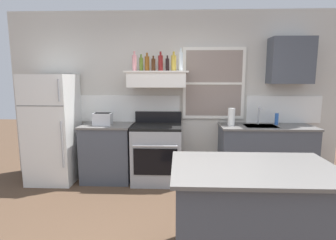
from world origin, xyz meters
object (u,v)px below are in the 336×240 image
object	(u,v)px
toaster	(103,119)
bottle_amber_wine	(147,63)
bottle_champagne_gold_foil	(174,63)
bottle_clear_tall	(181,61)
bottle_brown_stout	(153,65)
kitchen_island	(252,217)
refrigerator	(53,129)
bottle_red_label_wine	(161,63)
dish_soap_bottle	(277,119)
bottle_rose_pink	(135,63)
stove_range	(157,153)
paper_towel_roll	(231,117)
bottle_balsamic_dark	(167,64)
bottle_olive_oil_square	(141,64)

from	to	relation	value
toaster	bottle_amber_wine	bearing A→B (deg)	11.98
bottle_champagne_gold_foil	bottle_clear_tall	xyz separation A→B (m)	(0.11, 0.01, 0.02)
bottle_amber_wine	bottle_brown_stout	distance (m)	0.11
bottle_champagne_gold_foil	kitchen_island	size ratio (longest dim) A/B	0.21
refrigerator	bottle_red_label_wine	world-z (taller)	bottle_red_label_wine
bottle_amber_wine	dish_soap_bottle	size ratio (longest dim) A/B	1.54
bottle_rose_pink	bottle_brown_stout	bearing A→B (deg)	-7.46
bottle_rose_pink	bottle_red_label_wine	size ratio (longest dim) A/B	1.02
refrigerator	stove_range	world-z (taller)	refrigerator
bottle_rose_pink	bottle_champagne_gold_foil	bearing A→B (deg)	-3.81
bottle_rose_pink	paper_towel_roll	xyz separation A→B (m)	(1.51, -0.09, -0.83)
bottle_balsamic_dark	kitchen_island	xyz separation A→B (m)	(0.83, -2.00, -1.39)
bottle_brown_stout	dish_soap_bottle	bearing A→B (deg)	1.47
bottle_champagne_gold_foil	paper_towel_roll	world-z (taller)	bottle_champagne_gold_foil
stove_range	bottle_rose_pink	distance (m)	1.46
bottle_balsamic_dark	bottle_champagne_gold_foil	distance (m)	0.10
refrigerator	bottle_rose_pink	world-z (taller)	bottle_rose_pink
bottle_champagne_gold_foil	kitchen_island	distance (m)	2.57
bottle_rose_pink	bottle_olive_oil_square	world-z (taller)	bottle_rose_pink
dish_soap_bottle	bottle_red_label_wine	bearing A→B (deg)	179.90
bottle_rose_pink	paper_towel_roll	world-z (taller)	bottle_rose_pink
bottle_clear_tall	dish_soap_bottle	bearing A→B (deg)	1.52
bottle_brown_stout	bottle_balsamic_dark	size ratio (longest dim) A/B	0.99
toaster	bottle_amber_wine	size ratio (longest dim) A/B	1.07
bottle_rose_pink	bottle_clear_tall	xyz separation A→B (m)	(0.72, -0.03, 0.02)
bottle_champagne_gold_foil	kitchen_island	xyz separation A→B (m)	(0.73, -2.02, -1.41)
bottle_balsamic_dark	dish_soap_bottle	xyz separation A→B (m)	(1.72, 0.08, -0.84)
bottle_amber_wine	bottle_brown_stout	size ratio (longest dim) A/B	1.21
dish_soap_bottle	kitchen_island	distance (m)	2.32
stove_range	bottle_rose_pink	world-z (taller)	bottle_rose_pink
dish_soap_bottle	paper_towel_roll	bearing A→B (deg)	-172.17
bottle_champagne_gold_foil	kitchen_island	world-z (taller)	bottle_champagne_gold_foil
bottle_clear_tall	kitchen_island	size ratio (longest dim) A/B	0.25
refrigerator	bottle_amber_wine	bearing A→B (deg)	5.43
toaster	bottle_balsamic_dark	distance (m)	1.31
bottle_red_label_wine	bottle_brown_stout	bearing A→B (deg)	-153.72
bottle_champagne_gold_foil	dish_soap_bottle	bearing A→B (deg)	1.82
bottle_brown_stout	bottle_red_label_wine	world-z (taller)	bottle_red_label_wine
bottle_amber_wine	bottle_clear_tall	distance (m)	0.52
stove_range	kitchen_island	distance (m)	2.17
refrigerator	kitchen_island	bearing A→B (deg)	-35.98
bottle_olive_oil_square	dish_soap_bottle	distance (m)	2.30
toaster	bottle_red_label_wine	size ratio (longest dim) A/B	1.00
bottle_brown_stout	dish_soap_bottle	world-z (taller)	bottle_brown_stout
bottle_balsamic_dark	paper_towel_roll	world-z (taller)	bottle_balsamic_dark
bottle_champagne_gold_foil	bottle_brown_stout	bearing A→B (deg)	179.69
toaster	paper_towel_roll	distance (m)	2.00
stove_range	dish_soap_bottle	xyz separation A→B (m)	(1.88, 0.14, 0.54)
bottle_amber_wine	paper_towel_roll	size ratio (longest dim) A/B	1.03
bottle_red_label_wine	refrigerator	bearing A→B (deg)	-174.51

